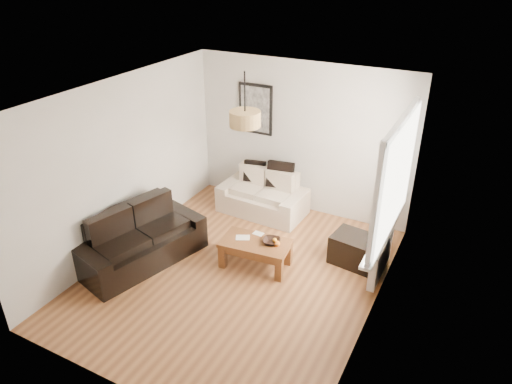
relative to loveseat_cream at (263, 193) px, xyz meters
The scene contains 21 objects.
floor 1.88m from the loveseat_cream, 74.80° to the right, with size 4.50×4.50×0.00m, color brown.
ceiling 2.90m from the loveseat_cream, 74.80° to the right, with size 3.80×4.50×0.00m, color white, non-canonical shape.
wall_back 1.15m from the loveseat_cream, 44.19° to the left, with size 3.80×0.04×2.60m, color silver, non-canonical shape.
wall_front 4.17m from the loveseat_cream, 83.16° to the right, with size 3.80×0.04×2.60m, color silver, non-canonical shape.
wall_left 2.46m from the loveseat_cream, 128.51° to the right, with size 0.04×4.50×2.60m, color silver, non-canonical shape.
wall_right 3.12m from the loveseat_cream, 36.75° to the right, with size 0.04×4.50×2.60m, color silver, non-canonical shape.
window_bay 2.82m from the loveseat_cream, 22.69° to the right, with size 0.14×1.90×1.60m, color white, non-canonical shape.
radiator 2.50m from the loveseat_cream, 23.05° to the right, with size 0.10×0.90×0.52m, color white.
poster 1.45m from the loveseat_cream, 129.79° to the left, with size 0.62×0.04×0.87m, color black, non-canonical shape.
pendant_shade 2.43m from the loveseat_cream, 71.91° to the right, with size 0.40×0.40×0.20m, color tan.
loveseat_cream is the anchor object (origin of this frame).
sofa_leather 2.32m from the loveseat_cream, 114.07° to the right, with size 1.84×0.90×0.80m, color black, non-canonical shape.
coffee_table 1.59m from the loveseat_cream, 66.90° to the right, with size 0.99×0.54×0.40m, color brown, non-canonical shape.
ottoman 2.07m from the loveseat_cream, 20.55° to the right, with size 0.77×0.49×0.44m, color black.
cushion_left 0.43m from the loveseat_cream, 144.65° to the left, with size 0.37×0.12×0.37m, color black.
cushion_right 0.45m from the loveseat_cream, 36.04° to the left, with size 0.45×0.14×0.45m, color black.
fruit_bowl 1.62m from the loveseat_cream, 58.70° to the right, with size 0.25×0.25×0.06m, color black.
orange_a 1.70m from the loveseat_cream, 56.36° to the right, with size 0.09×0.09×0.09m, color orange.
orange_b 1.70m from the loveseat_cream, 56.12° to the right, with size 0.06×0.06×0.06m, color orange.
orange_c 1.60m from the loveseat_cream, 57.08° to the right, with size 0.06×0.06×0.06m, color orange.
papers 1.50m from the loveseat_cream, 74.33° to the right, with size 0.20×0.14×0.01m, color silver.
Camera 1 is at (2.76, -4.69, 4.14)m, focal length 33.09 mm.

